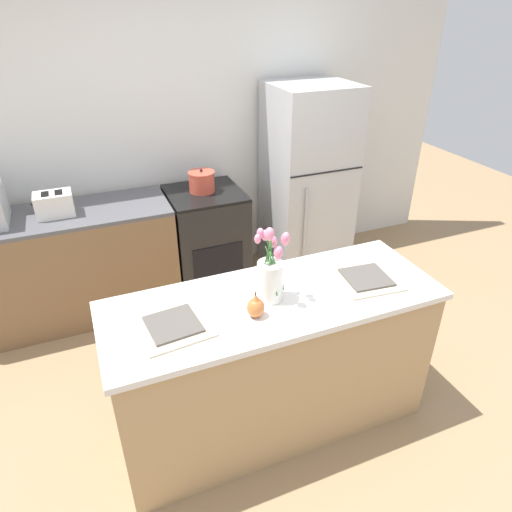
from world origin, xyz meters
TOP-DOWN VIEW (x-y plane):
  - ground_plane at (0.00, 0.00)m, footprint 10.00×10.00m
  - back_wall at (0.00, 2.00)m, footprint 5.20×0.08m
  - kitchen_island at (0.00, 0.00)m, footprint 1.80×0.66m
  - back_counter at (-1.06, 1.60)m, footprint 1.68×0.60m
  - stove_range at (0.10, 1.60)m, footprint 0.60×0.61m
  - refrigerator at (1.05, 1.60)m, footprint 0.68×0.67m
  - flower_vase at (-0.02, 0.00)m, footprint 0.18×0.17m
  - pear_figurine at (-0.15, -0.11)m, footprint 0.09×0.09m
  - plate_setting_left at (-0.55, -0.04)m, footprint 0.36×0.36m
  - plate_setting_right at (0.55, -0.04)m, footprint 0.36×0.36m
  - toaster at (-1.03, 1.58)m, footprint 0.28×0.18m
  - cooking_pot at (0.09, 1.62)m, footprint 0.21×0.21m

SIDE VIEW (x-z plane):
  - ground_plane at x=0.00m, z-range 0.00..0.00m
  - stove_range at x=0.10m, z-range 0.00..0.90m
  - back_counter at x=-1.06m, z-range 0.00..0.90m
  - kitchen_island at x=0.00m, z-range 0.00..0.92m
  - refrigerator at x=1.05m, z-range 0.00..1.68m
  - plate_setting_left at x=-0.55m, z-range 0.91..0.94m
  - plate_setting_right at x=0.55m, z-range 0.91..0.94m
  - pear_figurine at x=-0.15m, z-range 0.90..1.04m
  - cooking_pot at x=0.09m, z-range 0.89..1.08m
  - toaster at x=-1.03m, z-range 0.90..1.07m
  - flower_vase at x=-0.02m, z-range 0.84..1.28m
  - back_wall at x=0.00m, z-range 0.00..2.70m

